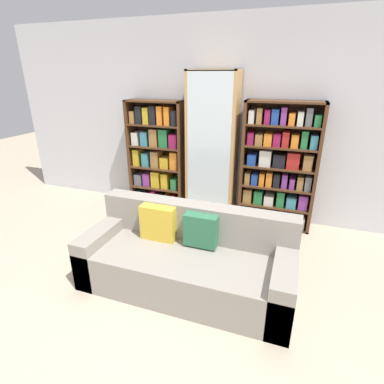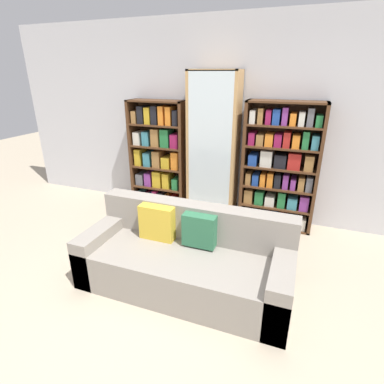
{
  "view_description": "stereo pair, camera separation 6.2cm",
  "coord_description": "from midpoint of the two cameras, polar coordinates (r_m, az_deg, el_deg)",
  "views": [
    {
      "loc": [
        1.01,
        -1.85,
        1.99
      ],
      "look_at": [
        -0.1,
        1.24,
        0.68
      ],
      "focal_mm": 28.0,
      "sensor_mm": 36.0,
      "label": 1
    },
    {
      "loc": [
        1.07,
        -1.83,
        1.99
      ],
      "look_at": [
        -0.1,
        1.24,
        0.68
      ],
      "focal_mm": 28.0,
      "sensor_mm": 36.0,
      "label": 2
    }
  ],
  "objects": [
    {
      "name": "wine_bottle",
      "position": [
        3.81,
        10.15,
        -7.19
      ],
      "size": [
        0.08,
        0.08,
        0.4
      ],
      "color": "#143819",
      "rests_on": "ground"
    },
    {
      "name": "display_cabinet",
      "position": [
        4.2,
        3.45,
        8.22
      ],
      "size": [
        0.67,
        0.36,
        2.03
      ],
      "color": "tan",
      "rests_on": "ground"
    },
    {
      "name": "couch",
      "position": [
        3.01,
        -1.56,
        -12.87
      ],
      "size": [
        2.02,
        0.82,
        0.77
      ],
      "color": "gray",
      "rests_on": "ground"
    },
    {
      "name": "bookshelf_left",
      "position": [
        4.57,
        -6.95,
        6.58
      ],
      "size": [
        0.86,
        0.32,
        1.63
      ],
      "color": "#4C2D19",
      "rests_on": "ground"
    },
    {
      "name": "ground_plane",
      "position": [
        2.9,
        -7.65,
        -21.76
      ],
      "size": [
        16.0,
        16.0,
        0.0
      ],
      "primitive_type": "plane",
      "color": "tan"
    },
    {
      "name": "bookshelf_right",
      "position": [
        4.11,
        15.78,
        4.42
      ],
      "size": [
        0.97,
        0.32,
        1.68
      ],
      "color": "#4C2D19",
      "rests_on": "ground"
    },
    {
      "name": "wall_back",
      "position": [
        4.32,
        5.66,
        13.15
      ],
      "size": [
        6.92,
        0.06,
        2.7
      ],
      "color": "silver",
      "rests_on": "ground"
    }
  ]
}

